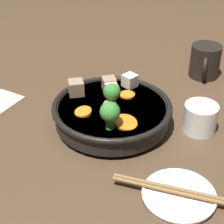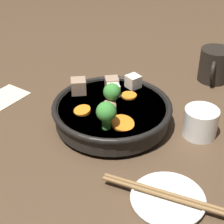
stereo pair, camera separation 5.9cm
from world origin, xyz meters
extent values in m
plane|color=#4C3826|center=(0.00, 0.00, 0.00)|extent=(3.00, 3.00, 0.00)
cylinder|color=black|center=(0.00, 0.00, 0.01)|extent=(0.13, 0.13, 0.01)
cylinder|color=black|center=(0.00, 0.00, 0.03)|extent=(0.24, 0.24, 0.04)
torus|color=black|center=(0.00, 0.00, 0.05)|extent=(0.25, 0.25, 0.01)
cylinder|color=brown|center=(0.00, 0.00, 0.04)|extent=(0.23, 0.23, 0.02)
cylinder|color=orange|center=(-0.05, 0.02, 0.05)|extent=(0.05, 0.05, 0.00)
cylinder|color=orange|center=(0.06, 0.04, 0.05)|extent=(0.06, 0.06, 0.02)
cylinder|color=orange|center=(0.04, -0.05, 0.05)|extent=(0.05, 0.05, 0.01)
cylinder|color=green|center=(0.00, 0.00, 0.06)|extent=(0.02, 0.02, 0.02)
sphere|color=#388433|center=(0.00, 0.00, 0.08)|extent=(0.04, 0.04, 0.04)
cylinder|color=green|center=(0.08, 0.02, 0.06)|extent=(0.02, 0.02, 0.02)
sphere|color=#388433|center=(0.08, 0.02, 0.08)|extent=(0.04, 0.04, 0.04)
cube|color=silver|center=(-0.09, 0.02, 0.06)|extent=(0.04, 0.04, 0.03)
cube|color=#9E7F66|center=(-0.03, -0.09, 0.06)|extent=(0.04, 0.04, 0.03)
cube|color=silver|center=(-0.04, -0.01, 0.06)|extent=(0.04, 0.04, 0.03)
cube|color=#9E7F66|center=(-0.07, -0.02, 0.06)|extent=(0.04, 0.04, 0.03)
ellipsoid|color=#EA9E84|center=(0.02, 0.00, 0.06)|extent=(0.06, 0.04, 0.02)
cylinder|color=white|center=(0.18, 0.16, 0.01)|extent=(0.12, 0.12, 0.01)
torus|color=white|center=(0.18, 0.16, 0.01)|extent=(0.13, 0.13, 0.01)
cylinder|color=white|center=(-0.03, 0.18, 0.03)|extent=(0.07, 0.07, 0.06)
cylinder|color=brown|center=(-0.03, 0.18, 0.05)|extent=(0.06, 0.06, 0.00)
cylinder|color=black|center=(-0.28, 0.18, 0.04)|extent=(0.08, 0.08, 0.09)
torus|color=black|center=(-0.24, 0.18, 0.05)|extent=(0.05, 0.01, 0.05)
cube|color=beige|center=(-0.02, -0.28, 0.00)|extent=(0.13, 0.10, 0.00)
cylinder|color=olive|center=(0.19, 0.16, 0.02)|extent=(0.02, 0.23, 0.01)
cylinder|color=olive|center=(0.18, 0.16, 0.02)|extent=(0.02, 0.23, 0.01)
camera|label=1|loc=(0.64, 0.16, 0.47)|focal=60.00mm
camera|label=2|loc=(0.62, 0.21, 0.47)|focal=60.00mm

